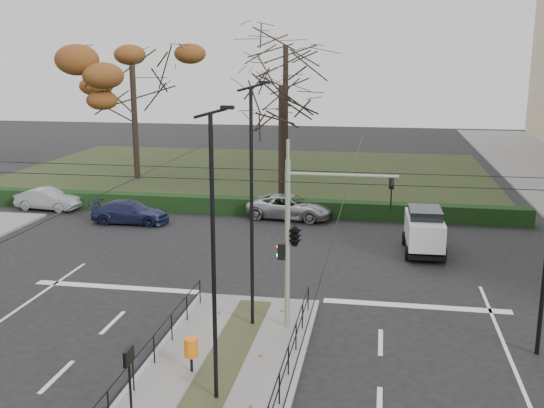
{
  "coord_description": "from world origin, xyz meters",
  "views": [
    {
      "loc": [
        4.49,
        -17.78,
        9.17
      ],
      "look_at": [
        -0.0,
        8.08,
        3.13
      ],
      "focal_mm": 42.0,
      "sensor_mm": 36.0,
      "label": 1
    }
  ],
  "objects": [
    {
      "name": "ground",
      "position": [
        0.0,
        0.0,
        0.0
      ],
      "size": [
        140.0,
        140.0,
        0.0
      ],
      "primitive_type": "plane",
      "color": "black",
      "rests_on": "ground"
    },
    {
      "name": "median_island",
      "position": [
        0.0,
        -2.5,
        0.07
      ],
      "size": [
        4.4,
        15.0,
        0.14
      ],
      "primitive_type": "cube",
      "color": "slate",
      "rests_on": "ground"
    },
    {
      "name": "park",
      "position": [
        -6.0,
        32.0,
        0.05
      ],
      "size": [
        38.0,
        26.0,
        0.1
      ],
      "primitive_type": "cube",
      "color": "#253118",
      "rests_on": "ground"
    },
    {
      "name": "hedge",
      "position": [
        -6.0,
        18.6,
        0.5
      ],
      "size": [
        38.0,
        1.0,
        1.0
      ],
      "primitive_type": "cube",
      "color": "black",
      "rests_on": "ground"
    },
    {
      "name": "median_railing",
      "position": [
        0.0,
        -2.6,
        0.98
      ],
      "size": [
        4.14,
        13.24,
        0.92
      ],
      "color": "black",
      "rests_on": "median_island"
    },
    {
      "name": "catenary",
      "position": [
        0.0,
        1.62,
        3.42
      ],
      "size": [
        20.0,
        34.0,
        6.0
      ],
      "color": "black",
      "rests_on": "ground"
    },
    {
      "name": "traffic_light",
      "position": [
        1.84,
        2.44,
        3.52
      ],
      "size": [
        3.94,
        2.25,
        5.8
      ],
      "color": "gray",
      "rests_on": "median_island"
    },
    {
      "name": "litter_bin",
      "position": [
        -0.79,
        -1.25,
        0.88
      ],
      "size": [
        0.4,
        0.4,
        1.04
      ],
      "color": "black",
      "rests_on": "median_island"
    },
    {
      "name": "info_panel",
      "position": [
        -1.51,
        -4.11,
        1.73
      ],
      "size": [
        0.12,
        0.53,
        2.03
      ],
      "color": "black",
      "rests_on": "median_island"
    },
    {
      "name": "streetlamp_median_near",
      "position": [
        0.32,
        -2.57,
        4.16
      ],
      "size": [
        0.66,
        0.13,
        7.9
      ],
      "color": "black",
      "rests_on": "median_island"
    },
    {
      "name": "streetlamp_median_far",
      "position": [
        0.31,
        2.43,
        4.37
      ],
      "size": [
        0.7,
        0.14,
        8.33
      ],
      "color": "black",
      "rests_on": "median_island"
    },
    {
      "name": "parked_car_second",
      "position": [
        -15.72,
        17.58,
        0.66
      ],
      "size": [
        4.1,
        1.75,
        1.32
      ],
      "primitive_type": "imported",
      "rotation": [
        0.0,
        0.0,
        1.48
      ],
      "color": "#94979B",
      "rests_on": "ground"
    },
    {
      "name": "parked_car_third",
      "position": [
        -9.44,
        15.38,
        0.64
      ],
      "size": [
        4.43,
        1.89,
        1.27
      ],
      "primitive_type": "imported",
      "rotation": [
        0.0,
        0.0,
        1.59
      ],
      "color": "#1E2346",
      "rests_on": "ground"
    },
    {
      "name": "parked_car_fourth",
      "position": [
        -0.66,
        18.0,
        0.69
      ],
      "size": [
        5.22,
        2.86,
        1.39
      ],
      "primitive_type": "imported",
      "rotation": [
        0.0,
        0.0,
        1.46
      ],
      "color": "#94979B",
      "rests_on": "ground"
    },
    {
      "name": "white_van",
      "position": [
        6.65,
        12.46,
        1.15
      ],
      "size": [
        1.94,
        4.0,
        2.18
      ],
      "color": "silver",
      "rests_on": "ground"
    },
    {
      "name": "rust_tree",
      "position": [
        -14.09,
        28.17,
        8.62
      ],
      "size": [
        9.74,
        9.74,
        11.22
      ],
      "color": "black",
      "rests_on": "park"
    },
    {
      "name": "bare_tree_center",
      "position": [
        -3.31,
        33.52,
        9.46
      ],
      "size": [
        7.65,
        7.65,
        13.42
      ],
      "color": "black",
      "rests_on": "park"
    },
    {
      "name": "bare_tree_near",
      "position": [
        -2.16,
        24.23,
        6.89
      ],
      "size": [
        6.16,
        6.16,
        9.74
      ],
      "color": "black",
      "rests_on": "park"
    }
  ]
}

